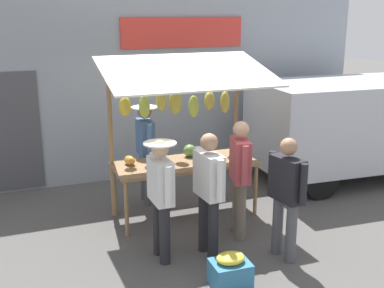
{
  "coord_description": "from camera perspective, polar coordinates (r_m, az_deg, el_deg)",
  "views": [
    {
      "loc": [
        2.52,
        6.77,
        3.16
      ],
      "look_at": [
        0.0,
        0.3,
        1.25
      ],
      "focal_mm": 45.76,
      "sensor_mm": 36.0,
      "label": 1
    }
  ],
  "objects": [
    {
      "name": "shopper_with_ponytail",
      "position": [
        6.9,
        5.61,
        -3.07
      ],
      "size": [
        0.35,
        0.69,
        1.69
      ],
      "rotation": [
        0.0,
        0.0,
        -1.84
      ],
      "color": "#726656",
      "rests_on": "ground"
    },
    {
      "name": "shopper_in_striped_shirt",
      "position": [
        6.31,
        1.96,
        -4.93
      ],
      "size": [
        0.25,
        0.71,
        1.67
      ],
      "rotation": [
        0.0,
        0.0,
        -1.51
      ],
      "color": "#232328",
      "rests_on": "ground"
    },
    {
      "name": "market_stall",
      "position": [
        7.47,
        -1.01,
        2.97
      ],
      "size": [
        2.5,
        1.46,
        2.5
      ],
      "color": "olive",
      "rests_on": "ground"
    },
    {
      "name": "ground_plane",
      "position": [
        7.89,
        -0.8,
        -8.25
      ],
      "size": [
        40.0,
        40.0,
        0.0
      ],
      "primitive_type": "plane",
      "color": "#514F4C"
    },
    {
      "name": "vendor_with_sunhat",
      "position": [
        8.1,
        -5.45,
        -0.16
      ],
      "size": [
        0.44,
        0.71,
        1.68
      ],
      "rotation": [
        0.0,
        0.0,
        1.52
      ],
      "color": "#4C4C51",
      "rests_on": "ground"
    },
    {
      "name": "produce_crate_side",
      "position": [
        5.97,
        4.48,
        -14.53
      ],
      "size": [
        0.47,
        0.39,
        0.42
      ],
      "color": "teal",
      "rests_on": "ground"
    },
    {
      "name": "parked_van",
      "position": [
        9.9,
        19.04,
        2.64
      ],
      "size": [
        4.5,
        2.09,
        1.88
      ],
      "rotation": [
        0.0,
        0.0,
        -0.06
      ],
      "color": "silver",
      "rests_on": "ground"
    },
    {
      "name": "street_backdrop",
      "position": [
        9.42,
        -5.84,
        6.36
      ],
      "size": [
        9.0,
        0.3,
        3.4
      ],
      "color": "#8C939E",
      "rests_on": "ground"
    },
    {
      "name": "shopper_in_grey_tee",
      "position": [
        6.23,
        -3.67,
        -5.44
      ],
      "size": [
        0.42,
        0.69,
        1.61
      ],
      "rotation": [
        0.0,
        0.0,
        -1.56
      ],
      "color": "#232328",
      "rests_on": "ground"
    },
    {
      "name": "shopper_with_shopping_bag",
      "position": [
        6.37,
        10.94,
        -5.32
      ],
      "size": [
        0.29,
        0.69,
        1.63
      ],
      "rotation": [
        0.0,
        0.0,
        -1.42
      ],
      "color": "#4C4C51",
      "rests_on": "ground"
    }
  ]
}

